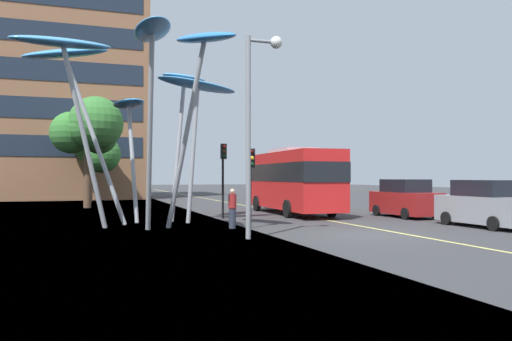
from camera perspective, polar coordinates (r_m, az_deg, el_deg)
ground at (r=19.44m, az=10.51°, el=-7.26°), size 120.00×240.00×0.10m
red_bus at (r=29.96m, az=4.07°, el=-0.87°), size 3.02×9.80×3.82m
leaf_sculpture at (r=23.56m, az=-13.72°, el=10.49°), size 10.32×10.18×8.31m
traffic_light_kerb_near at (r=21.51m, az=-0.58°, el=0.01°), size 0.28×0.42×3.36m
traffic_light_kerb_far at (r=26.76m, az=-3.66°, el=0.67°), size 0.28×0.42×3.90m
car_parked_near at (r=24.23m, az=24.31°, el=-3.51°), size 2.10×4.52×2.03m
car_parked_mid at (r=28.64m, az=16.28°, el=-3.10°), size 2.02×4.30×2.03m
street_lamp at (r=18.17m, az=0.02°, el=6.98°), size 1.37×0.44×7.21m
tree_pavement_near at (r=37.26m, az=-18.03°, el=4.47°), size 4.91×4.82×7.70m
tree_pavement_far at (r=47.01m, az=-17.91°, el=2.84°), size 4.74×4.57×7.09m
pedestrian at (r=21.57m, az=-2.65°, el=-4.25°), size 0.34×0.34×1.67m
backdrop_building at (r=56.29m, az=-24.01°, el=7.56°), size 22.38×12.69×20.38m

